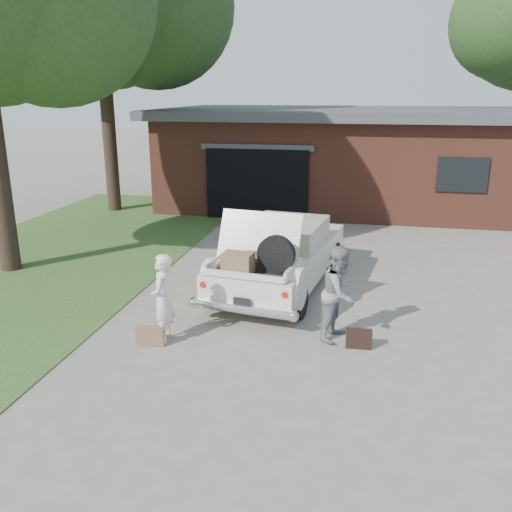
# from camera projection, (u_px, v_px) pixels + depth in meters

# --- Properties ---
(ground) EXTENTS (90.00, 90.00, 0.00)m
(ground) POSITION_uv_depth(u_px,v_px,m) (249.00, 327.00, 9.34)
(ground) COLOR gray
(ground) RESTS_ON ground
(grass_strip) EXTENTS (6.00, 16.00, 0.02)m
(grass_strip) POSITION_uv_depth(u_px,v_px,m) (56.00, 257.00, 13.21)
(grass_strip) COLOR #2D4C1E
(grass_strip) RESTS_ON ground
(house) EXTENTS (12.80, 7.80, 3.30)m
(house) POSITION_uv_depth(u_px,v_px,m) (344.00, 156.00, 19.40)
(house) COLOR brown
(house) RESTS_ON ground
(sedan) EXTENTS (2.38, 4.81, 1.83)m
(sedan) POSITION_uv_depth(u_px,v_px,m) (281.00, 255.00, 11.09)
(sedan) COLOR silver
(sedan) RESTS_ON ground
(woman_left) EXTENTS (0.43, 0.58, 1.47)m
(woman_left) POSITION_uv_depth(u_px,v_px,m) (162.00, 299.00, 8.61)
(woman_left) COLOR white
(woman_left) RESTS_ON ground
(woman_right) EXTENTS (0.81, 0.91, 1.57)m
(woman_right) POSITION_uv_depth(u_px,v_px,m) (340.00, 293.00, 8.72)
(woman_right) COLOR gray
(woman_right) RESTS_ON ground
(suitcase_left) EXTENTS (0.45, 0.23, 0.33)m
(suitcase_left) POSITION_uv_depth(u_px,v_px,m) (150.00, 336.00, 8.61)
(suitcase_left) COLOR #8F6B48
(suitcase_left) RESTS_ON ground
(suitcase_right) EXTENTS (0.41, 0.15, 0.31)m
(suitcase_right) POSITION_uv_depth(u_px,v_px,m) (359.00, 339.00, 8.54)
(suitcase_right) COLOR black
(suitcase_right) RESTS_ON ground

